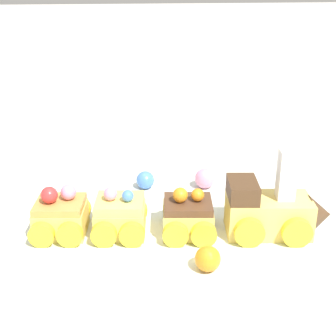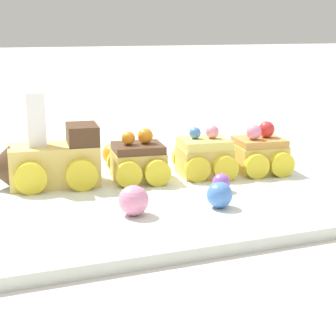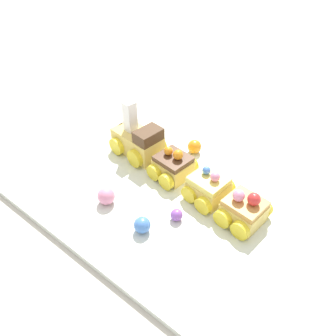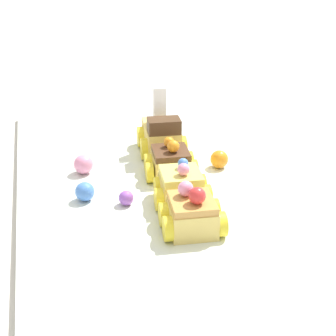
{
  "view_description": "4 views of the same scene",
  "coord_description": "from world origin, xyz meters",
  "px_view_note": "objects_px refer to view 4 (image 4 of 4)",
  "views": [
    {
      "loc": [
        -0.09,
        -0.54,
        0.31
      ],
      "look_at": [
        -0.02,
        0.01,
        0.08
      ],
      "focal_mm": 50.0,
      "sensor_mm": 36.0,
      "label": 1
    },
    {
      "loc": [
        0.21,
        0.59,
        0.19
      ],
      "look_at": [
        -0.01,
        0.03,
        0.04
      ],
      "focal_mm": 60.0,
      "sensor_mm": 36.0,
      "label": 2
    },
    {
      "loc": [
        -0.28,
        0.34,
        0.42
      ],
      "look_at": [
        -0.03,
        0.01,
        0.08
      ],
      "focal_mm": 35.0,
      "sensor_mm": 36.0,
      "label": 3
    },
    {
      "loc": [
        -0.62,
        0.15,
        0.32
      ],
      "look_at": [
        -0.02,
        -0.03,
        0.03
      ],
      "focal_mm": 50.0,
      "sensor_mm": 36.0,
      "label": 4
    }
  ],
  "objects_px": {
    "cake_train_locomotive": "(160,134)",
    "gumball_orange": "(219,159)",
    "cake_car_chocolate": "(171,163)",
    "gumball_blue": "(85,192)",
    "gumball_pink": "(83,164)",
    "gumball_purple": "(126,198)",
    "cake_car_lemon": "(181,187)",
    "cake_car_caramel": "(192,214)"
  },
  "relations": [
    {
      "from": "gumball_orange",
      "to": "gumball_purple",
      "type": "relative_size",
      "value": 1.39
    },
    {
      "from": "gumball_pink",
      "to": "cake_car_caramel",
      "type": "bearing_deg",
      "value": -151.98
    },
    {
      "from": "cake_train_locomotive",
      "to": "gumball_blue",
      "type": "bearing_deg",
      "value": 141.96
    },
    {
      "from": "cake_car_chocolate",
      "to": "gumball_orange",
      "type": "relative_size",
      "value": 2.88
    },
    {
      "from": "cake_car_lemon",
      "to": "gumball_purple",
      "type": "bearing_deg",
      "value": 87.3
    },
    {
      "from": "cake_car_caramel",
      "to": "gumball_pink",
      "type": "xyz_separation_m",
      "value": [
        0.2,
        0.11,
        -0.01
      ]
    },
    {
      "from": "cake_car_lemon",
      "to": "gumball_orange",
      "type": "xyz_separation_m",
      "value": [
        0.09,
        -0.09,
        -0.01
      ]
    },
    {
      "from": "cake_car_lemon",
      "to": "cake_car_caramel",
      "type": "xyz_separation_m",
      "value": [
        -0.07,
        0.01,
        0.0
      ]
    },
    {
      "from": "cake_train_locomotive",
      "to": "gumball_orange",
      "type": "xyz_separation_m",
      "value": [
        -0.1,
        -0.07,
        -0.02
      ]
    },
    {
      "from": "cake_train_locomotive",
      "to": "gumball_purple",
      "type": "bearing_deg",
      "value": 158.31
    },
    {
      "from": "cake_train_locomotive",
      "to": "gumball_pink",
      "type": "height_order",
      "value": "cake_train_locomotive"
    },
    {
      "from": "cake_car_lemon",
      "to": "cake_car_caramel",
      "type": "distance_m",
      "value": 0.07
    },
    {
      "from": "cake_car_chocolate",
      "to": "gumball_pink",
      "type": "bearing_deg",
      "value": 77.05
    },
    {
      "from": "cake_car_lemon",
      "to": "gumball_purple",
      "type": "height_order",
      "value": "cake_car_lemon"
    },
    {
      "from": "cake_car_lemon",
      "to": "gumball_orange",
      "type": "bearing_deg",
      "value": -38.52
    },
    {
      "from": "gumball_orange",
      "to": "gumball_pink",
      "type": "height_order",
      "value": "gumball_pink"
    },
    {
      "from": "cake_train_locomotive",
      "to": "gumball_purple",
      "type": "relative_size",
      "value": 6.51
    },
    {
      "from": "gumball_orange",
      "to": "gumball_pink",
      "type": "relative_size",
      "value": 0.94
    },
    {
      "from": "cake_train_locomotive",
      "to": "gumball_orange",
      "type": "bearing_deg",
      "value": -137.44
    },
    {
      "from": "cake_car_lemon",
      "to": "cake_car_chocolate",
      "type": "bearing_deg",
      "value": 0.03
    },
    {
      "from": "cake_car_lemon",
      "to": "gumball_pink",
      "type": "xyz_separation_m",
      "value": [
        0.13,
        0.12,
        -0.01
      ]
    },
    {
      "from": "cake_car_caramel",
      "to": "gumball_purple",
      "type": "relative_size",
      "value": 4.0
    },
    {
      "from": "cake_car_chocolate",
      "to": "gumball_orange",
      "type": "bearing_deg",
      "value": -77.83
    },
    {
      "from": "gumball_pink",
      "to": "gumball_purple",
      "type": "bearing_deg",
      "value": -159.78
    },
    {
      "from": "cake_car_chocolate",
      "to": "gumball_blue",
      "type": "distance_m",
      "value": 0.14
    },
    {
      "from": "cake_car_lemon",
      "to": "gumball_orange",
      "type": "distance_m",
      "value": 0.13
    },
    {
      "from": "cake_car_chocolate",
      "to": "gumball_pink",
      "type": "relative_size",
      "value": 2.72
    },
    {
      "from": "gumball_pink",
      "to": "gumball_purple",
      "type": "xyz_separation_m",
      "value": [
        -0.12,
        -0.04,
        -0.0
      ]
    },
    {
      "from": "gumball_blue",
      "to": "gumball_pink",
      "type": "relative_size",
      "value": 0.89
    },
    {
      "from": "gumball_purple",
      "to": "gumball_pink",
      "type": "bearing_deg",
      "value": 20.22
    },
    {
      "from": "cake_car_chocolate",
      "to": "gumball_blue",
      "type": "bearing_deg",
      "value": 114.6
    },
    {
      "from": "cake_car_chocolate",
      "to": "gumball_blue",
      "type": "height_order",
      "value": "cake_car_chocolate"
    },
    {
      "from": "cake_car_caramel",
      "to": "gumball_blue",
      "type": "relative_size",
      "value": 3.06
    },
    {
      "from": "cake_car_caramel",
      "to": "gumball_purple",
      "type": "bearing_deg",
      "value": 44.0
    },
    {
      "from": "cake_car_chocolate",
      "to": "cake_car_caramel",
      "type": "height_order",
      "value": "cake_car_caramel"
    },
    {
      "from": "cake_car_chocolate",
      "to": "cake_car_lemon",
      "type": "relative_size",
      "value": 1.0
    },
    {
      "from": "cake_train_locomotive",
      "to": "cake_car_chocolate",
      "type": "height_order",
      "value": "cake_train_locomotive"
    },
    {
      "from": "cake_car_lemon",
      "to": "gumball_orange",
      "type": "height_order",
      "value": "cake_car_lemon"
    },
    {
      "from": "cake_train_locomotive",
      "to": "cake_car_chocolate",
      "type": "distance_m",
      "value": 0.11
    },
    {
      "from": "cake_car_lemon",
      "to": "gumball_pink",
      "type": "bearing_deg",
      "value": 48.88
    },
    {
      "from": "cake_car_lemon",
      "to": "gumball_blue",
      "type": "relative_size",
      "value": 3.06
    },
    {
      "from": "gumball_purple",
      "to": "gumball_blue",
      "type": "bearing_deg",
      "value": 61.59
    }
  ]
}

